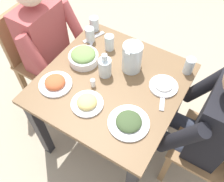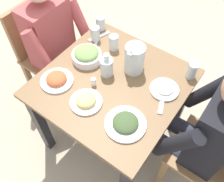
% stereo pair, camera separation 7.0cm
% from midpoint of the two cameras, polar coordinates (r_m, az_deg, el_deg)
% --- Properties ---
extents(ground_plane, '(8.00, 8.00, 0.00)m').
position_cam_midpoint_polar(ground_plane, '(2.11, -1.01, -10.12)').
color(ground_plane, tan).
extents(dining_table, '(0.83, 0.83, 0.72)m').
position_cam_midpoint_polar(dining_table, '(1.61, -1.31, -0.82)').
color(dining_table, brown).
rests_on(dining_table, ground_plane).
extents(chair_near, '(0.40, 0.40, 0.87)m').
position_cam_midpoint_polar(chair_near, '(1.65, 23.05, -12.31)').
color(chair_near, '#997047').
rests_on(chair_near, ground_plane).
extents(chair_far, '(0.40, 0.40, 0.87)m').
position_cam_midpoint_polar(chair_far, '(2.09, -17.61, 8.20)').
color(chair_far, '#997047').
rests_on(chair_far, ground_plane).
extents(diner_near, '(0.48, 0.53, 1.16)m').
position_cam_midpoint_polar(diner_near, '(1.51, 17.75, -6.84)').
color(diner_near, black).
rests_on(diner_near, ground_plane).
extents(diner_far, '(0.48, 0.53, 1.16)m').
position_cam_midpoint_polar(diner_far, '(1.87, -14.15, 9.21)').
color(diner_far, '#B24C4C').
rests_on(diner_far, ground_plane).
extents(water_pitcher, '(0.16, 0.12, 0.19)m').
position_cam_midpoint_polar(water_pitcher, '(1.51, 3.27, 7.62)').
color(water_pitcher, silver).
rests_on(water_pitcher, dining_table).
extents(salad_bowl, '(0.19, 0.19, 0.09)m').
position_cam_midpoint_polar(salad_bowl, '(1.60, -7.78, 7.75)').
color(salad_bowl, white).
rests_on(salad_bowl, dining_table).
extents(plate_fries, '(0.18, 0.18, 0.06)m').
position_cam_midpoint_polar(plate_fries, '(1.40, -7.13, -2.67)').
color(plate_fries, white).
rests_on(plate_fries, dining_table).
extents(plate_rice_curry, '(0.20, 0.20, 0.06)m').
position_cam_midpoint_polar(plate_rice_curry, '(1.52, -14.13, 1.75)').
color(plate_rice_curry, white).
rests_on(plate_rice_curry, dining_table).
extents(plate_yoghurt, '(0.17, 0.17, 0.04)m').
position_cam_midpoint_polar(plate_yoghurt, '(1.49, 10.39, 1.20)').
color(plate_yoghurt, white).
rests_on(plate_yoghurt, dining_table).
extents(plate_dolmas, '(0.22, 0.22, 0.05)m').
position_cam_midpoint_polar(plate_dolmas, '(1.33, 2.33, -7.14)').
color(plate_dolmas, white).
rests_on(plate_dolmas, dining_table).
extents(water_glass_near_right, '(0.06, 0.06, 0.11)m').
position_cam_midpoint_polar(water_glass_near_right, '(1.66, -1.84, 10.97)').
color(water_glass_near_right, silver).
rests_on(water_glass_near_right, dining_table).
extents(water_glass_far_left, '(0.06, 0.06, 0.10)m').
position_cam_midpoint_polar(water_glass_far_left, '(1.82, -5.23, 14.96)').
color(water_glass_far_left, silver).
rests_on(water_glass_far_left, dining_table).
extents(water_glass_center, '(0.06, 0.06, 0.10)m').
position_cam_midpoint_polar(water_glass_center, '(1.73, -6.24, 12.63)').
color(water_glass_center, silver).
rests_on(water_glass_center, dining_table).
extents(water_glass_by_pitcher, '(0.06, 0.06, 0.11)m').
position_cam_midpoint_polar(water_glass_by_pitcher, '(1.58, 15.98, 5.51)').
color(water_glass_by_pitcher, silver).
rests_on(water_glass_by_pitcher, dining_table).
extents(oil_carafe, '(0.08, 0.08, 0.16)m').
position_cam_midpoint_polar(oil_carafe, '(1.50, -2.98, 5.28)').
color(oil_carafe, silver).
rests_on(oil_carafe, dining_table).
extents(salt_shaker, '(0.03, 0.03, 0.05)m').
position_cam_midpoint_polar(salt_shaker, '(1.47, -5.75, 1.82)').
color(salt_shaker, white).
rests_on(salt_shaker, dining_table).
extents(fork_near, '(0.17, 0.08, 0.01)m').
position_cam_midpoint_polar(fork_near, '(1.45, 10.09, -1.70)').
color(fork_near, silver).
rests_on(fork_near, dining_table).
extents(knife_near, '(0.18, 0.09, 0.01)m').
position_cam_midpoint_polar(knife_near, '(1.73, -5.95, 10.50)').
color(knife_near, silver).
rests_on(knife_near, dining_table).
extents(fork_far, '(0.17, 0.08, 0.01)m').
position_cam_midpoint_polar(fork_far, '(1.78, -5.33, 12.11)').
color(fork_far, silver).
rests_on(fork_far, dining_table).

